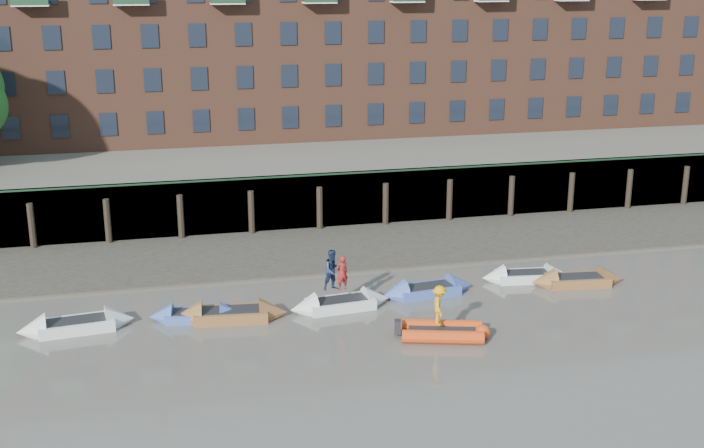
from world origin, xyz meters
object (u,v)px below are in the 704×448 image
object	(u,v)px
rib_tender	(446,331)
person_rower_b	(333,270)
rowboat_0	(76,325)
rowboat_3	(340,304)
rowboat_1	(197,316)
rowboat_4	(428,290)
rowboat_6	(577,280)
rowboat_5	(525,276)
person_rower_a	(342,273)
person_rib_crew	(439,305)
rowboat_2	(231,315)

from	to	relation	value
rib_tender	person_rower_b	xyz separation A→B (m)	(-3.93, 4.25, 1.58)
rowboat_0	rowboat_3	bearing A→B (deg)	-7.51
rowboat_1	rib_tender	distance (m)	10.93
rowboat_4	rowboat_6	world-z (taller)	rowboat_6
rowboat_5	person_rower_a	world-z (taller)	person_rower_a
rib_tender	rowboat_4	bearing A→B (deg)	97.22
rowboat_0	person_rib_crew	size ratio (longest dim) A/B	2.95
rowboat_5	rowboat_0	bearing A→B (deg)	-169.57
rowboat_2	person_rower_b	world-z (taller)	person_rower_b
person_rower_a	rowboat_2	bearing A→B (deg)	-12.62
rowboat_3	person_rower_b	bearing A→B (deg)	154.38
rowboat_6	person_rib_crew	bearing A→B (deg)	-147.05
rowboat_4	rowboat_6	xyz separation A→B (m)	(7.53, -0.39, 0.00)
rowboat_4	person_rower_a	world-z (taller)	person_rower_a
rowboat_6	rib_tender	world-z (taller)	rowboat_6
rowboat_1	rowboat_6	xyz separation A→B (m)	(18.37, 0.27, 0.02)
rib_tender	person_rower_a	bearing A→B (deg)	146.46
rib_tender	rowboat_0	bearing A→B (deg)	-179.63
rowboat_0	rowboat_4	world-z (taller)	rowboat_0
rowboat_0	person_rib_crew	distance (m)	15.47
person_rower_a	person_rower_b	world-z (taller)	person_rower_b
rowboat_4	person_rib_crew	bearing A→B (deg)	-109.56
rowboat_0	rowboat_3	xyz separation A→B (m)	(11.52, -0.14, -0.01)
rowboat_3	rowboat_5	distance (m)	9.84
rib_tender	rowboat_1	bearing A→B (deg)	173.20
rowboat_1	rowboat_5	size ratio (longest dim) A/B	0.95
rowboat_4	rowboat_6	bearing A→B (deg)	-10.02
rowboat_2	person_rib_crew	size ratio (longest dim) A/B	3.01
rowboat_0	person_rower_a	xyz separation A→B (m)	(11.61, -0.11, 1.47)
rowboat_0	rowboat_4	bearing A→B (deg)	-4.51
rowboat_4	rib_tender	bearing A→B (deg)	-106.01
rowboat_2	rowboat_6	distance (m)	16.91
rowboat_1	person_rower_a	size ratio (longest dim) A/B	2.69
person_rower_b	person_rib_crew	xyz separation A→B (m)	(3.64, -4.15, -0.42)
rowboat_2	rowboat_5	world-z (taller)	rowboat_2
rowboat_0	person_rower_a	distance (m)	11.70
rowboat_6	rowboat_1	bearing A→B (deg)	-173.46
rowboat_1	rowboat_4	distance (m)	10.85
rowboat_6	person_rib_crew	size ratio (longest dim) A/B	2.81
person_rower_b	rowboat_2	bearing A→B (deg)	169.01
rowboat_4	person_rib_crew	size ratio (longest dim) A/B	2.80
rowboat_5	rib_tender	size ratio (longest dim) A/B	1.18
rowboat_1	rowboat_3	bearing A→B (deg)	8.15
rib_tender	rowboat_2	bearing A→B (deg)	171.52
rib_tender	person_rower_b	size ratio (longest dim) A/B	2.02
rowboat_1	person_rower_b	size ratio (longest dim) A/B	2.28
rowboat_3	rowboat_6	bearing A→B (deg)	-4.24
rowboat_3	rowboat_4	bearing A→B (deg)	3.94
rib_tender	person_rower_a	distance (m)	5.65
rowboat_5	person_rower_a	bearing A→B (deg)	-164.37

